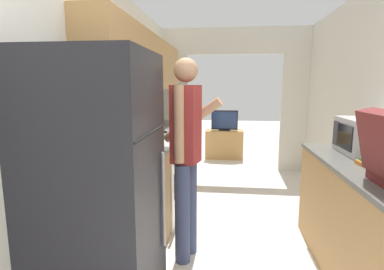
# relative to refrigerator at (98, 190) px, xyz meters

# --- Properties ---
(wall_left) EXTENTS (0.38, 6.61, 2.50)m
(wall_left) POSITION_rel_refrigerator_xyz_m (-0.31, 1.30, 0.60)
(wall_left) COLOR silver
(wall_left) RESTS_ON ground_plane
(wall_far_with_doorway) EXTENTS (2.94, 0.06, 2.50)m
(wall_far_with_doorway) POSITION_rel_refrigerator_xyz_m (0.92, 3.67, 0.58)
(wall_far_with_doorway) COLOR silver
(wall_far_with_doorway) RESTS_ON ground_plane
(counter_left) EXTENTS (0.62, 3.03, 0.92)m
(counter_left) POSITION_rel_refrigerator_xyz_m (-0.05, 2.02, -0.40)
(counter_left) COLOR #B2844C
(counter_left) RESTS_ON ground_plane
(counter_right) EXTENTS (0.62, 1.84, 0.92)m
(counter_right) POSITION_rel_refrigerator_xyz_m (1.89, 0.53, -0.40)
(counter_right) COLOR #B2844C
(counter_right) RESTS_ON ground_plane
(refrigerator) EXTENTS (0.73, 0.72, 1.71)m
(refrigerator) POSITION_rel_refrigerator_xyz_m (0.00, 0.00, 0.00)
(refrigerator) COLOR black
(refrigerator) RESTS_ON ground_plane
(range_oven) EXTENTS (0.66, 0.78, 1.06)m
(range_oven) POSITION_rel_refrigerator_xyz_m (-0.04, 1.50, -0.39)
(range_oven) COLOR white
(range_oven) RESTS_ON ground_plane
(person) EXTENTS (0.55, 0.44, 1.73)m
(person) POSITION_rel_refrigerator_xyz_m (0.46, 0.73, 0.08)
(person) COLOR #384266
(person) RESTS_ON ground_plane
(microwave) EXTENTS (0.36, 0.51, 0.31)m
(microwave) POSITION_rel_refrigerator_xyz_m (1.99, 1.00, 0.22)
(microwave) COLOR #B7B7BC
(microwave) RESTS_ON counter_right
(book_stack) EXTENTS (0.26, 0.31, 0.06)m
(book_stack) POSITION_rel_refrigerator_xyz_m (1.91, 0.51, 0.09)
(book_stack) COLOR #C67028
(book_stack) RESTS_ON counter_right
(tv_cabinet) EXTENTS (0.78, 0.42, 0.59)m
(tv_cabinet) POSITION_rel_refrigerator_xyz_m (0.76, 4.51, -0.56)
(tv_cabinet) COLOR #B2844C
(tv_cabinet) RESTS_ON ground_plane
(television) EXTENTS (0.54, 0.16, 0.42)m
(television) POSITION_rel_refrigerator_xyz_m (0.76, 4.47, -0.06)
(television) COLOR black
(television) RESTS_ON tv_cabinet
(knife) EXTENTS (0.12, 0.30, 0.02)m
(knife) POSITION_rel_refrigerator_xyz_m (0.01, 2.04, 0.07)
(knife) COLOR #B7B7BC
(knife) RESTS_ON counter_left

